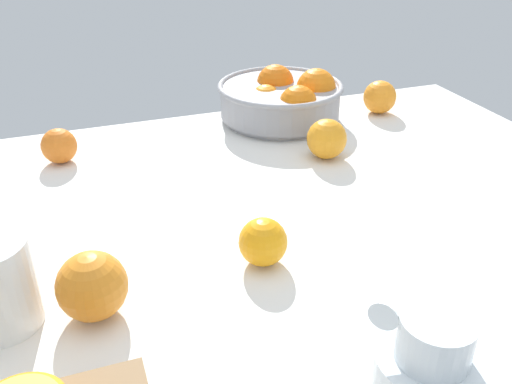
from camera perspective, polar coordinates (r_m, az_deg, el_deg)
name	(u,v)px	position (r cm, az deg, el deg)	size (l,w,h in cm)	color
ground_plane	(286,246)	(83.31, 3.09, -5.65)	(130.08, 107.38, 3.00)	white
fruit_bowl	(283,98)	(122.77, 2.81, 9.66)	(27.51, 27.51, 11.55)	#99999E
loose_orange_0	(380,97)	(130.42, 12.70, 9.57)	(7.48, 7.48, 7.48)	orange
loose_orange_1	(59,146)	(109.85, -19.73, 4.52)	(6.61, 6.61, 6.61)	orange
loose_orange_2	(92,286)	(69.34, -16.62, -9.31)	(8.55, 8.55, 8.55)	orange
loose_orange_3	(327,139)	(105.97, 7.33, 5.48)	(7.66, 7.66, 7.66)	orange
loose_orange_4	(263,242)	(75.54, 0.73, -5.19)	(6.78, 6.78, 6.78)	orange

